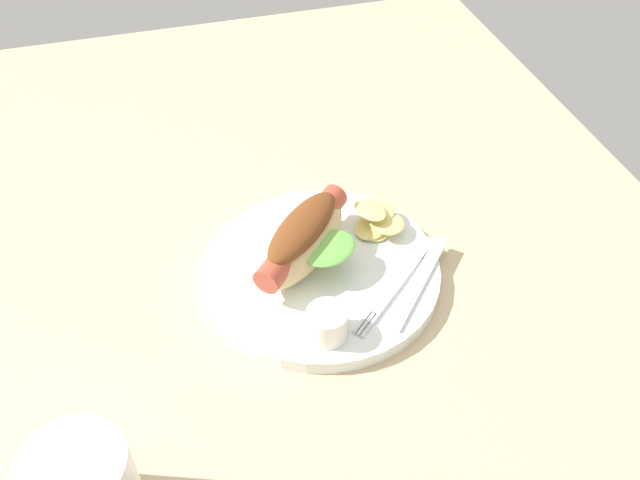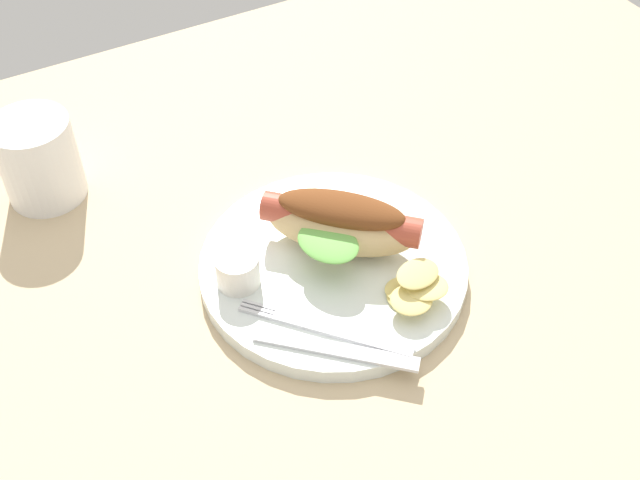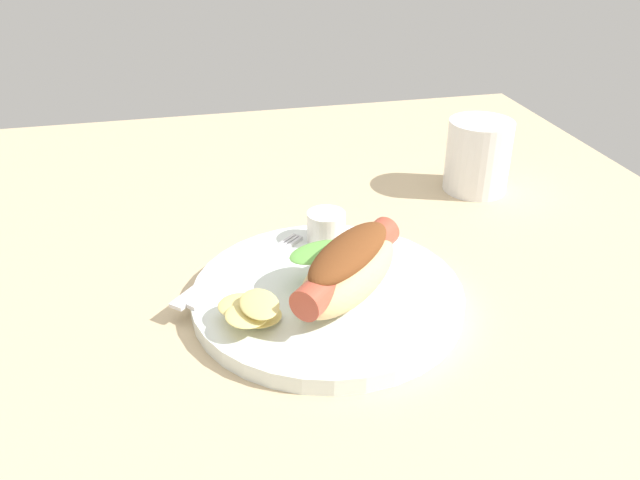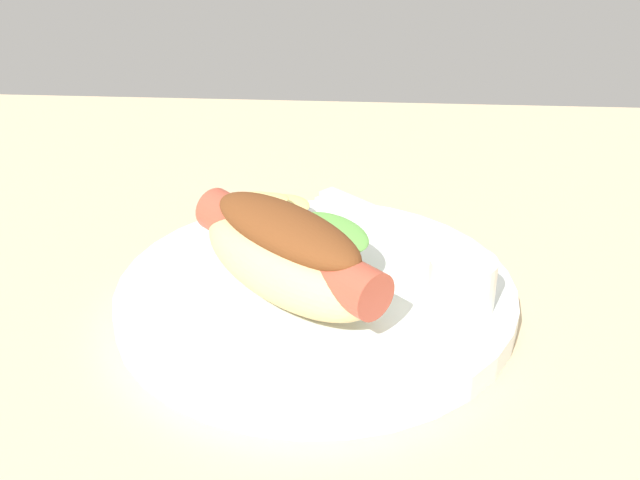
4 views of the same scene
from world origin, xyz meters
TOP-DOWN VIEW (x-y plane):
  - ground_plane at (0.00, 0.00)cm, footprint 120.00×90.00cm
  - plate at (1.65, 2.56)cm, footprint 25.11×25.11cm
  - hot_dog at (0.22, 1.07)cm, footprint 14.04×13.86cm
  - sauce_ramekin at (10.45, 0.57)cm, footprint 4.00×4.00cm
  - fork at (6.11, 9.48)cm, footprint 11.31×12.61cm
  - knife at (6.62, 11.62)cm, footprint 11.39×10.63cm
  - chips_pile at (-2.23, 10.01)cm, footprint 6.72×6.55cm
  - drinking_cup at (21.99, -21.70)cm, footprint 7.97×7.97cm

SIDE VIEW (x-z plane):
  - ground_plane at x=0.00cm, z-range -1.80..0.00cm
  - plate at x=1.65cm, z-range 0.00..1.60cm
  - knife at x=6.62cm, z-range 1.60..1.96cm
  - fork at x=6.11cm, z-range 1.60..2.00cm
  - chips_pile at x=-2.23cm, z-range 1.48..4.39cm
  - sauce_ramekin at x=10.45cm, z-range 1.60..4.80cm
  - drinking_cup at x=21.99cm, z-range 0.00..9.04cm
  - hot_dog at x=0.22cm, z-range 1.74..7.55cm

